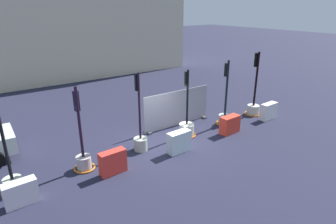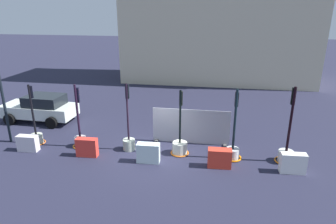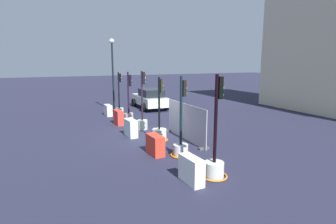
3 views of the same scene
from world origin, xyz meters
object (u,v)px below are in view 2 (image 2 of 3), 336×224
at_px(traffic_light_1, 80,135).
at_px(traffic_light_3, 180,145).
at_px(construction_barrier_3, 220,158).
at_px(construction_barrier_1, 87,147).
at_px(traffic_light_0, 36,134).
at_px(car_white_van, 41,108).
at_px(traffic_light_2, 129,137).
at_px(construction_barrier_4, 293,163).
at_px(construction_barrier_2, 148,153).
at_px(traffic_light_5, 286,150).
at_px(construction_barrier_0, 28,143).
at_px(traffic_light_4, 233,148).

height_order(traffic_light_1, traffic_light_3, traffic_light_1).
bearing_deg(construction_barrier_3, construction_barrier_1, -179.85).
xyz_separation_m(traffic_light_0, construction_barrier_3, (9.33, -0.88, -0.09)).
height_order(construction_barrier_3, car_white_van, car_white_van).
xyz_separation_m(traffic_light_2, traffic_light_3, (2.52, 0.01, -0.20)).
bearing_deg(construction_barrier_4, car_white_van, 164.62).
relative_size(traffic_light_2, construction_barrier_1, 3.34).
distance_m(construction_barrier_2, construction_barrier_4, 6.24).
height_order(traffic_light_5, construction_barrier_3, traffic_light_5).
height_order(construction_barrier_4, car_white_van, car_white_van).
height_order(traffic_light_2, car_white_van, traffic_light_2).
relative_size(construction_barrier_0, construction_barrier_3, 0.96).
bearing_deg(traffic_light_5, traffic_light_0, -179.46).
xyz_separation_m(traffic_light_1, construction_barrier_4, (9.98, -0.86, -0.17)).
bearing_deg(traffic_light_5, construction_barrier_1, -173.64).
bearing_deg(construction_barrier_3, construction_barrier_2, -178.06).
relative_size(traffic_light_0, traffic_light_4, 0.94).
bearing_deg(traffic_light_2, traffic_light_4, -0.61).
height_order(traffic_light_2, traffic_light_3, traffic_light_2).
distance_m(traffic_light_2, construction_barrier_1, 2.02).
relative_size(construction_barrier_1, construction_barrier_2, 0.96).
bearing_deg(construction_barrier_2, traffic_light_5, 10.22).
relative_size(traffic_light_4, construction_barrier_1, 3.31).
bearing_deg(traffic_light_0, traffic_light_4, 0.20).
xyz_separation_m(traffic_light_3, traffic_light_5, (4.85, 0.02, 0.13)).
relative_size(traffic_light_4, construction_barrier_4, 3.14).
bearing_deg(traffic_light_2, car_white_van, 155.82).
xyz_separation_m(traffic_light_3, construction_barrier_0, (-7.35, -0.96, -0.06)).
xyz_separation_m(traffic_light_0, construction_barrier_1, (3.18, -0.90, -0.07)).
xyz_separation_m(traffic_light_5, construction_barrier_1, (-9.12, -1.02, -0.14)).
distance_m(construction_barrier_1, construction_barrier_2, 2.98).
distance_m(construction_barrier_0, construction_barrier_3, 9.24).
relative_size(traffic_light_2, traffic_light_3, 1.06).
relative_size(traffic_light_2, traffic_light_5, 0.96).
relative_size(construction_barrier_0, construction_barrier_2, 0.96).
bearing_deg(construction_barrier_0, traffic_light_5, 4.62).
distance_m(traffic_light_1, construction_barrier_4, 10.02).
distance_m(construction_barrier_0, car_white_van, 4.22).
distance_m(traffic_light_1, car_white_van, 4.96).
xyz_separation_m(construction_barrier_4, car_white_van, (-13.94, 3.83, 0.40)).
distance_m(traffic_light_3, construction_barrier_2, 1.69).
distance_m(traffic_light_2, construction_barrier_0, 4.93).
xyz_separation_m(traffic_light_1, construction_barrier_1, (0.77, -0.92, -0.17)).
height_order(traffic_light_5, construction_barrier_4, traffic_light_5).
relative_size(traffic_light_0, car_white_van, 0.69).
bearing_deg(construction_barrier_1, construction_barrier_2, -1.75).
relative_size(traffic_light_0, traffic_light_3, 0.99).
distance_m(construction_barrier_3, car_white_van, 11.55).
height_order(traffic_light_2, construction_barrier_4, traffic_light_2).
bearing_deg(traffic_light_4, traffic_light_0, -179.80).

